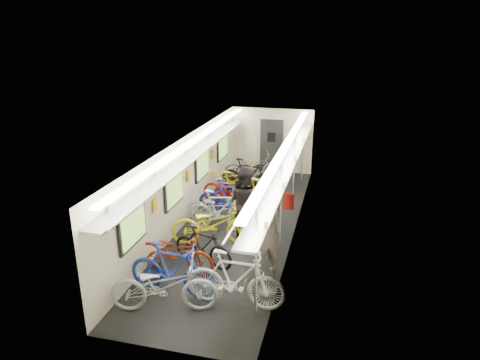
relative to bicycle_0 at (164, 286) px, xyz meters
The scene contains 18 objects.
train_car_shell 4.84m from the bicycle_0, 88.72° to the left, with size 10.00×10.00×10.00m.
bicycle_0 is the anchor object (origin of this frame).
bicycle_1 0.56m from the bicycle_0, 95.61° to the left, with size 0.53×1.86×1.12m, color #1C3AAC.
bicycle_2 1.40m from the bicycle_0, 103.38° to the left, with size 0.64×1.83×0.96m, color maroon.
bicycle_3 1.79m from the bicycle_0, 84.55° to the left, with size 0.44×1.54×0.93m, color black.
bicycle_4 2.82m from the bicycle_0, 88.26° to the left, with size 0.72×2.06×1.08m, color yellow.
bicycle_5 3.73m from the bicycle_0, 90.13° to the left, with size 0.51×1.82×1.09m, color silver.
bicycle_6 3.79m from the bicycle_0, 91.46° to the left, with size 0.66×1.88×0.99m, color #A5A4A8.
bicycle_7 4.41m from the bicycle_0, 88.51° to the left, with size 0.55×1.95×1.17m, color navy.
bicycle_8 5.24m from the bicycle_0, 90.76° to the left, with size 0.69×1.98×1.04m, color maroon.
bicycle_9 6.49m from the bicycle_0, 88.80° to the left, with size 0.54×1.92×1.16m, color black.
bicycle_10 6.12m from the bicycle_0, 92.33° to the left, with size 0.75×2.15×1.13m, color gold.
bicycle_11 1.35m from the bicycle_0, 19.30° to the left, with size 0.55×1.95×1.17m, color white.
bicycle_12 6.98m from the bicycle_0, 90.72° to the left, with size 0.59×1.70×0.89m, color slate.
bicycle_14 7.68m from the bicycle_0, 89.81° to the left, with size 0.71×2.03×1.06m, color #5E5D61.
passenger_near 2.42m from the bicycle_0, 48.24° to the left, with size 0.68×0.45×1.87m, color gray.
passenger_mid 3.47m from the bicycle_0, 77.13° to the left, with size 0.92×0.72×1.89m, color black.
backpack 3.58m from the bicycle_0, 56.76° to the left, with size 0.26×0.14×0.38m, color #A51810.
Camera 1 is at (2.57, -10.34, 5.02)m, focal length 32.00 mm.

